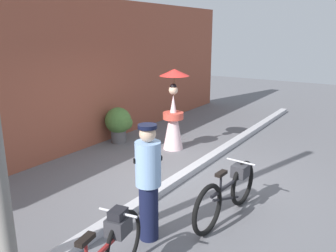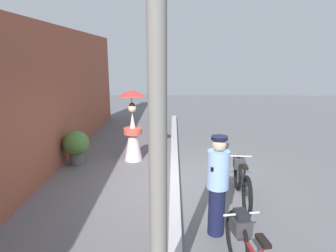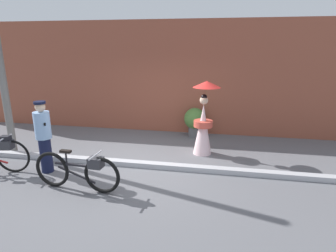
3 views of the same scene
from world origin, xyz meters
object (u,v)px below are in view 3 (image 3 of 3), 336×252
bicycle_near_officer (79,171)px  person_with_parasol (204,120)px  potted_plant_by_door (195,121)px  person_officer (44,135)px  utility_pole (0,61)px

bicycle_near_officer → person_with_parasol: person_with_parasol is taller
person_with_parasol → potted_plant_by_door: bearing=103.2°
person_officer → potted_plant_by_door: bearing=46.4°
person_officer → person_with_parasol: bearing=27.7°
potted_plant_by_door → bicycle_near_officer: bearing=-116.4°
person_officer → person_with_parasol: size_ratio=0.85×
person_officer → person_with_parasol: 3.82m
bicycle_near_officer → person_officer: (-1.13, 0.65, 0.45)m
person_with_parasol → utility_pole: size_ratio=0.40×
bicycle_near_officer → potted_plant_by_door: size_ratio=2.03×
person_officer → potted_plant_by_door: 4.43m
bicycle_near_officer → utility_pole: utility_pole is taller
bicycle_near_officer → potted_plant_by_door: potted_plant_by_door is taller
person_officer → utility_pole: 2.32m
bicycle_near_officer → utility_pole: 3.63m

